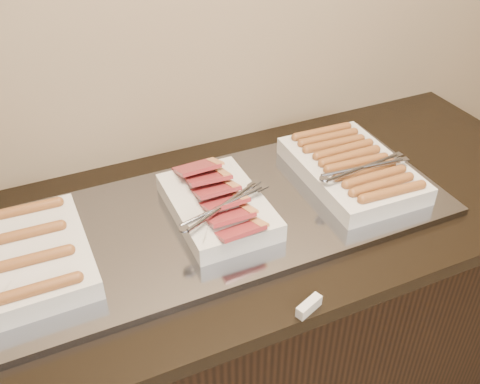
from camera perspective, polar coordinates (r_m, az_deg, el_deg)
name	(u,v)px	position (r m, az deg, el deg)	size (l,w,h in m)	color
counter	(216,335)	(1.69, -2.55, -14.99)	(2.06, 0.76, 0.90)	black
warming_tray	(217,217)	(1.37, -2.42, -2.67)	(1.20, 0.50, 0.02)	gray
dish_left	(36,255)	(1.29, -20.96, -6.26)	(0.23, 0.34, 0.07)	silver
dish_center	(218,205)	(1.34, -2.37, -1.36)	(0.27, 0.35, 0.09)	silver
dish_right	(352,168)	(1.51, 11.86, 2.55)	(0.28, 0.40, 0.08)	silver
label_holder	(309,306)	(1.16, 7.36, -11.99)	(0.07, 0.02, 0.03)	silver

